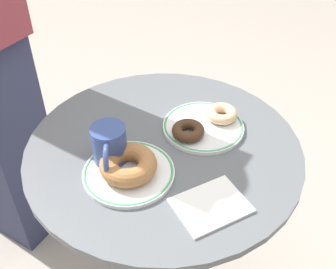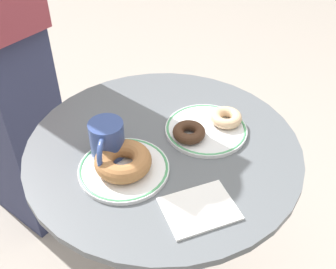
% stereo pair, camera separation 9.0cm
% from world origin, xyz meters
% --- Properties ---
extents(cafe_table, '(0.67, 0.67, 0.71)m').
position_xyz_m(cafe_table, '(0.00, 0.00, 0.49)').
color(cafe_table, '#565B60').
rests_on(cafe_table, ground).
extents(plate_left, '(0.21, 0.21, 0.01)m').
position_xyz_m(plate_left, '(-0.12, -0.03, 0.72)').
color(plate_left, white).
rests_on(plate_left, cafe_table).
extents(plate_right, '(0.21, 0.21, 0.01)m').
position_xyz_m(plate_right, '(0.12, -0.01, 0.72)').
color(plate_right, white).
rests_on(plate_right, cafe_table).
extents(donut_cinnamon, '(0.17, 0.17, 0.04)m').
position_xyz_m(donut_cinnamon, '(-0.12, -0.03, 0.74)').
color(donut_cinnamon, '#A36B3D').
rests_on(donut_cinnamon, plate_left).
extents(donut_glazed, '(0.11, 0.11, 0.03)m').
position_xyz_m(donut_glazed, '(0.18, -0.01, 0.73)').
color(donut_glazed, '#E0B789').
rests_on(donut_glazed, plate_right).
extents(donut_chocolate, '(0.10, 0.10, 0.03)m').
position_xyz_m(donut_chocolate, '(0.06, -0.01, 0.73)').
color(donut_chocolate, '#422819').
rests_on(donut_chocolate, plate_right).
extents(paper_napkin, '(0.16, 0.13, 0.01)m').
position_xyz_m(paper_napkin, '(-0.04, -0.21, 0.71)').
color(paper_napkin, white).
rests_on(paper_napkin, cafe_table).
extents(coffee_mug, '(0.09, 0.11, 0.10)m').
position_xyz_m(coffee_mug, '(-0.13, 0.03, 0.76)').
color(coffee_mug, '#334784').
rests_on(coffee_mug, cafe_table).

